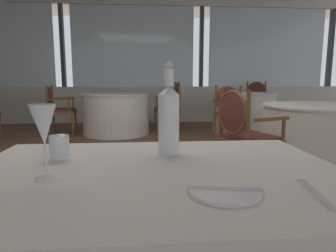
{
  "coord_description": "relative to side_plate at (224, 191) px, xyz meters",
  "views": [
    {
      "loc": [
        0.22,
        -2.82,
        1.03
      ],
      "look_at": [
        0.31,
        -1.71,
        0.85
      ],
      "focal_mm": 31.81,
      "sensor_mm": 36.0,
      "label": 1
    }
  ],
  "objects": [
    {
      "name": "background_table_2",
      "position": [
        1.77,
        5.01,
        -0.38
      ],
      "size": [
        1.23,
        1.23,
        0.76
      ],
      "color": "white",
      "rests_on": "ground_plane"
    },
    {
      "name": "dining_chair_2_0",
      "position": [
        1.22,
        4.12,
        -0.22
      ],
      "size": [
        0.65,
        0.63,
        0.93
      ],
      "rotation": [
        0.0,
        0.0,
        7.3
      ],
      "color": "brown",
      "rests_on": "ground_plane"
    },
    {
      "name": "side_plate",
      "position": [
        0.0,
        0.0,
        0.0
      ],
      "size": [
        0.17,
        0.17,
        0.01
      ],
      "primitive_type": "cylinder",
      "color": "white",
      "rests_on": "foreground_table"
    },
    {
      "name": "wine_glass",
      "position": [
        -0.46,
        0.14,
        0.14
      ],
      "size": [
        0.07,
        0.07,
        0.2
      ],
      "color": "white",
      "rests_on": "foreground_table"
    },
    {
      "name": "dining_chair_0_0",
      "position": [
        0.35,
        5.06,
        -0.2
      ],
      "size": [
        0.5,
        0.56,
        0.98
      ],
      "rotation": [
        0.0,
        0.0,
        3.22
      ],
      "color": "brown",
      "rests_on": "ground_plane"
    },
    {
      "name": "dinner_fork",
      "position": [
        0.21,
        -0.03,
        -0.0
      ],
      "size": [
        0.05,
        0.19,
        0.0
      ],
      "primitive_type": "cube",
      "rotation": [
        0.0,
        0.0,
        1.42
      ],
      "color": "silver",
      "rests_on": "foreground_table"
    },
    {
      "name": "background_table_0",
      "position": [
        -0.71,
        4.98,
        -0.38
      ],
      "size": [
        1.27,
        1.27,
        0.76
      ],
      "color": "white",
      "rests_on": "ground_plane"
    },
    {
      "name": "background_table_1",
      "position": [
        1.68,
        2.34,
        -0.38
      ],
      "size": [
        1.18,
        1.18,
        0.76
      ],
      "color": "white",
      "rests_on": "ground_plane"
    },
    {
      "name": "dining_chair_1_1",
      "position": [
        0.73,
        1.99,
        -0.21
      ],
      "size": [
        0.59,
        0.63,
        0.94
      ],
      "rotation": [
        0.0,
        0.0,
        6.64
      ],
      "color": "brown",
      "rests_on": "ground_plane"
    },
    {
      "name": "ground_plane",
      "position": [
        -0.41,
        2.16,
        -0.76
      ],
      "size": [
        15.0,
        15.0,
        0.0
      ],
      "primitive_type": "plane",
      "color": "brown"
    },
    {
      "name": "butter_knife",
      "position": [
        0.0,
        0.0,
        0.01
      ],
      "size": [
        0.18,
        0.05,
        0.0
      ],
      "primitive_type": "cube",
      "rotation": [
        0.0,
        0.0,
        -0.19
      ],
      "color": "silver",
      "rests_on": "foreground_table"
    },
    {
      "name": "dining_chair_0_1",
      "position": [
        -1.76,
        4.89,
        -0.23
      ],
      "size": [
        0.5,
        0.56,
        0.91
      ],
      "rotation": [
        0.0,
        0.0,
        6.36
      ],
      "color": "brown",
      "rests_on": "ground_plane"
    },
    {
      "name": "water_bottle",
      "position": [
        -0.1,
        0.4,
        0.13
      ],
      "size": [
        0.08,
        0.08,
        0.33
      ],
      "color": "white",
      "rests_on": "foreground_table"
    },
    {
      "name": "dining_chair_2_1",
      "position": [
        2.33,
        5.89,
        -0.2
      ],
      "size": [
        0.65,
        0.63,
        0.98
      ],
      "rotation": [
        0.0,
        0.0,
        10.44
      ],
      "color": "brown",
      "rests_on": "ground_plane"
    },
    {
      "name": "water_tumbler",
      "position": [
        -0.48,
        0.35,
        0.04
      ],
      "size": [
        0.07,
        0.07,
        0.08
      ],
      "primitive_type": "cylinder",
      "color": "white",
      "rests_on": "foreground_table"
    },
    {
      "name": "window_wall_far",
      "position": [
        -0.41,
        6.49,
        0.41
      ],
      "size": [
        10.23,
        0.14,
        2.94
      ],
      "color": "beige",
      "rests_on": "ground_plane"
    }
  ]
}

